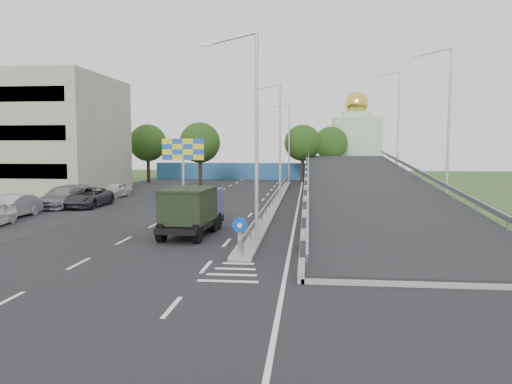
# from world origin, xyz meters

# --- Properties ---
(ground) EXTENTS (160.00, 160.00, 0.00)m
(ground) POSITION_xyz_m (0.00, 0.00, 0.00)
(ground) COLOR #2D4C1E
(ground) RESTS_ON ground
(road_surface) EXTENTS (26.00, 90.00, 0.04)m
(road_surface) POSITION_xyz_m (-3.00, 20.00, 0.00)
(road_surface) COLOR black
(road_surface) RESTS_ON ground
(parking_strip) EXTENTS (8.00, 90.00, 0.05)m
(parking_strip) POSITION_xyz_m (-16.00, 20.00, 0.00)
(parking_strip) COLOR black
(parking_strip) RESTS_ON ground
(median) EXTENTS (1.00, 44.00, 0.20)m
(median) POSITION_xyz_m (0.00, 24.00, 0.10)
(median) COLOR gray
(median) RESTS_ON ground
(overpass_ramp) EXTENTS (10.00, 50.00, 3.50)m
(overpass_ramp) POSITION_xyz_m (7.50, 24.00, 1.75)
(overpass_ramp) COLOR gray
(overpass_ramp) RESTS_ON ground
(median_guardrail) EXTENTS (0.09, 44.00, 0.71)m
(median_guardrail) POSITION_xyz_m (0.00, 24.00, 0.75)
(median_guardrail) COLOR gray
(median_guardrail) RESTS_ON median
(sign_bollard) EXTENTS (0.64, 0.23, 1.67)m
(sign_bollard) POSITION_xyz_m (0.00, 2.17, 1.03)
(sign_bollard) COLOR black
(sign_bollard) RESTS_ON median
(lamp_post_near) EXTENTS (2.74, 0.18, 10.08)m
(lamp_post_near) POSITION_xyz_m (0.11, 6.00, 5.81)
(lamp_post_near) COLOR #B2B5B7
(lamp_post_near) RESTS_ON median
(lamp_post_mid) EXTENTS (2.74, 0.18, 10.08)m
(lamp_post_mid) POSITION_xyz_m (0.11, 26.00, 5.81)
(lamp_post_mid) COLOR #B2B5B7
(lamp_post_mid) RESTS_ON median
(lamp_post_far) EXTENTS (2.74, 0.18, 10.08)m
(lamp_post_far) POSITION_xyz_m (0.11, 46.00, 5.81)
(lamp_post_far) COLOR #B2B5B7
(lamp_post_far) RESTS_ON median
(blue_wall) EXTENTS (30.00, 0.50, 2.40)m
(blue_wall) POSITION_xyz_m (-4.00, 52.00, 1.20)
(blue_wall) COLOR #215279
(blue_wall) RESTS_ON ground
(church) EXTENTS (7.00, 7.00, 13.80)m
(church) POSITION_xyz_m (10.00, 60.00, 5.31)
(church) COLOR #B2CCAD
(church) RESTS_ON ground
(billboard) EXTENTS (4.00, 0.24, 5.50)m
(billboard) POSITION_xyz_m (-9.00, 28.00, 4.19)
(billboard) COLOR #B2B5B7
(billboard) RESTS_ON ground
(tree_left_mid) EXTENTS (4.80, 4.80, 7.60)m
(tree_left_mid) POSITION_xyz_m (-10.00, 40.00, 5.18)
(tree_left_mid) COLOR black
(tree_left_mid) RESTS_ON ground
(tree_median_far) EXTENTS (4.80, 4.80, 7.60)m
(tree_median_far) POSITION_xyz_m (2.00, 48.00, 5.18)
(tree_median_far) COLOR black
(tree_median_far) RESTS_ON ground
(tree_left_far) EXTENTS (4.80, 4.80, 7.60)m
(tree_left_far) POSITION_xyz_m (-18.00, 45.00, 5.18)
(tree_left_far) COLOR black
(tree_left_far) RESTS_ON ground
(tree_ramp_far) EXTENTS (4.80, 4.80, 7.60)m
(tree_ramp_far) POSITION_xyz_m (6.00, 55.00, 5.18)
(tree_ramp_far) COLOR black
(tree_ramp_far) RESTS_ON ground
(dump_truck) EXTENTS (2.56, 6.05, 2.62)m
(dump_truck) POSITION_xyz_m (-3.42, 8.14, 1.45)
(dump_truck) COLOR black
(dump_truck) RESTS_ON ground
(parked_car_b) EXTENTS (1.95, 4.86, 1.57)m
(parked_car_b) POSITION_xyz_m (-16.91, 12.93, 0.79)
(parked_car_b) COLOR #95959A
(parked_car_b) RESTS_ON ground
(parked_car_c) EXTENTS (2.65, 5.61, 1.55)m
(parked_car_c) POSITION_xyz_m (-14.52, 19.25, 0.77)
(parked_car_c) COLOR #2B2B2F
(parked_car_c) RESTS_ON ground
(parked_car_d) EXTENTS (2.44, 5.75, 1.65)m
(parked_car_d) POSITION_xyz_m (-16.31, 18.81, 0.83)
(parked_car_d) COLOR slate
(parked_car_d) RESTS_ON ground
(parked_car_e) EXTENTS (2.12, 4.29, 1.41)m
(parked_car_e) POSITION_xyz_m (-15.06, 26.41, 0.70)
(parked_car_e) COLOR #B3B3AE
(parked_car_e) RESTS_ON ground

